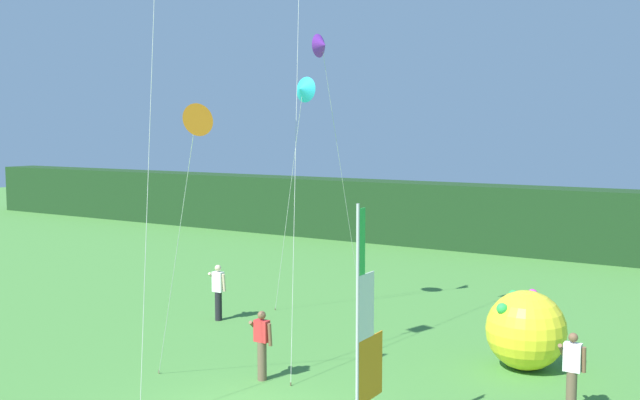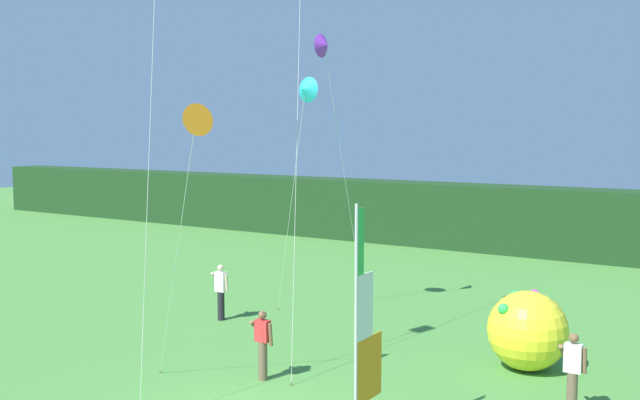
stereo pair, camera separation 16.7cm
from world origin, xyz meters
name	(u,v)px [view 1 (the left image)]	position (x,y,z in m)	size (l,w,h in m)	color
distant_treeline	(553,222)	(0.00, 24.02, 1.63)	(80.00, 2.40, 3.25)	#193819
banner_flag	(365,331)	(2.45, 0.73, 2.23)	(0.06, 1.03, 4.65)	#B7B7BC
person_near_banner	(262,343)	(-1.40, 2.68, 0.90)	(0.55, 0.48, 1.69)	brown
person_mid_field	(218,291)	(-5.86, 6.43, 0.95)	(0.55, 0.48, 1.77)	black
person_far_left	(572,371)	(5.39, 4.44, 0.94)	(0.55, 0.48, 1.75)	brown
inflatable_balloon	(526,330)	(3.72, 6.83, 1.00)	(1.99, 1.99, 1.99)	yellow
kite_cyan_delta_2	(303,90)	(-3.59, 7.83, 7.20)	(1.96, 0.87, 7.63)	brown
kite_purple_delta_3	(322,47)	(-2.94, 7.91, 8.46)	(0.54, 3.60, 8.87)	brown
kite_orange_delta_5	(195,122)	(-1.41, 0.44, 6.13)	(2.76, 1.68, 6.53)	brown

